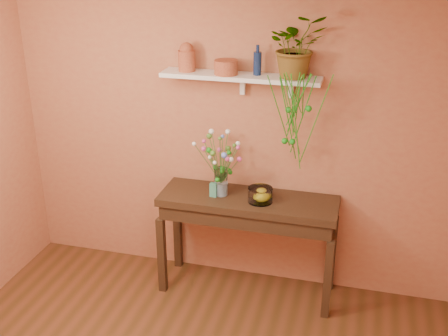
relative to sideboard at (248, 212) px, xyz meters
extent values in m
plane|color=silver|center=(-0.16, -1.74, 1.91)|extent=(4.00, 4.00, 0.00)
cube|color=#B0734C|center=(-0.16, 0.26, 0.56)|extent=(4.00, 0.04, 2.70)
cube|color=#362315|center=(0.00, 0.00, 0.10)|extent=(1.51, 0.49, 0.06)
cube|color=#362315|center=(0.00, 0.00, 0.00)|extent=(1.45, 0.45, 0.13)
cube|color=#362315|center=(-0.72, -0.21, -0.42)|extent=(0.06, 0.06, 0.72)
cube|color=#362315|center=(0.72, -0.21, -0.42)|extent=(0.06, 0.06, 0.72)
cube|color=#362315|center=(-0.72, 0.21, -0.42)|extent=(0.06, 0.06, 0.72)
cube|color=#362315|center=(0.72, 0.21, -0.42)|extent=(0.06, 0.06, 0.72)
cube|color=white|center=(-0.11, 0.13, 1.13)|extent=(1.30, 0.24, 0.04)
cube|color=white|center=(-0.11, 0.23, 1.04)|extent=(0.04, 0.05, 0.15)
cube|color=white|center=(0.29, 0.23, 1.04)|extent=(0.04, 0.05, 0.15)
cylinder|color=#AF5C36|center=(-0.56, 0.14, 1.24)|extent=(0.15, 0.15, 0.17)
sphere|color=#AF5C36|center=(-0.56, 0.14, 1.33)|extent=(0.11, 0.11, 0.11)
cylinder|color=#AF5C36|center=(-0.22, 0.11, 1.21)|extent=(0.20, 0.20, 0.12)
cylinder|color=#112148|center=(0.02, 0.16, 1.24)|extent=(0.08, 0.08, 0.18)
cylinder|color=#112148|center=(0.02, 0.16, 1.36)|extent=(0.03, 0.03, 0.05)
imported|color=#1B7E17|center=(0.32, 0.15, 1.40)|extent=(0.55, 0.52, 0.49)
cylinder|color=#1B7E17|center=(0.31, -0.03, 0.85)|extent=(0.11, 0.35, 0.76)
cylinder|color=#2B881E|center=(0.35, -0.02, 0.97)|extent=(0.12, 0.14, 0.53)
cylinder|color=#2B881E|center=(0.30, -0.04, 0.98)|extent=(0.10, 0.24, 0.51)
cylinder|color=#1B7E17|center=(0.24, -0.03, 0.91)|extent=(0.16, 0.29, 0.64)
cylinder|color=#2B881E|center=(0.33, -0.01, 0.97)|extent=(0.03, 0.13, 0.53)
cylinder|color=#2B881E|center=(0.35, 0.02, 1.04)|extent=(0.07, 0.06, 0.38)
cylinder|color=#1B7E17|center=(0.38, 0.00, 0.99)|extent=(0.17, 0.06, 0.49)
cylinder|color=#2B881E|center=(0.52, 0.03, 0.85)|extent=(0.23, 0.09, 0.76)
cylinder|color=#2B881E|center=(0.37, -0.01, 0.83)|extent=(0.10, 0.13, 0.81)
cylinder|color=#1B7E17|center=(0.41, 0.01, 1.04)|extent=(0.02, 0.14, 0.39)
cylinder|color=#2B881E|center=(0.40, -0.03, 1.06)|extent=(0.14, 0.12, 0.36)
cylinder|color=#2B881E|center=(0.35, -0.04, 0.87)|extent=(0.11, 0.37, 0.72)
cylinder|color=#1B7E17|center=(0.42, -0.01, 0.89)|extent=(0.19, 0.19, 0.69)
cylinder|color=#2B881E|center=(0.34, 0.00, 1.07)|extent=(0.13, 0.08, 0.33)
cylinder|color=#2B881E|center=(0.38, 0.00, 1.01)|extent=(0.20, 0.11, 0.45)
cylinder|color=#1B7E17|center=(0.31, 0.01, 1.06)|extent=(0.09, 0.19, 0.36)
cylinder|color=#2B881E|center=(0.38, -0.06, 1.04)|extent=(0.06, 0.23, 0.39)
sphere|color=#1B7E17|center=(0.31, -0.01, 0.93)|extent=(0.05, 0.05, 0.05)
sphere|color=#1B7E17|center=(0.35, 0.01, 0.67)|extent=(0.05, 0.05, 0.05)
sphere|color=#1B7E17|center=(0.28, 0.02, 0.66)|extent=(0.05, 0.05, 0.05)
sphere|color=#1B7E17|center=(0.46, -0.03, 0.96)|extent=(0.05, 0.05, 0.05)
cylinder|color=white|center=(-0.24, 0.00, 0.25)|extent=(0.12, 0.12, 0.24)
cylinder|color=silver|center=(-0.24, 0.00, 0.19)|extent=(0.11, 0.11, 0.12)
cylinder|color=#386B28|center=(-0.25, -0.07, 0.37)|extent=(0.02, 0.14, 0.23)
sphere|color=white|center=(-0.25, -0.13, 0.48)|extent=(0.03, 0.03, 0.03)
cylinder|color=#386B28|center=(-0.23, -0.05, 0.47)|extent=(0.03, 0.11, 0.43)
sphere|color=#518033|center=(-0.22, -0.10, 0.68)|extent=(0.03, 0.03, 0.03)
cylinder|color=#386B28|center=(-0.20, -0.08, 0.41)|extent=(0.07, 0.16, 0.31)
sphere|color=#5A79D4|center=(-0.17, -0.16, 0.56)|extent=(0.05, 0.05, 0.05)
cylinder|color=#386B28|center=(-0.20, -0.04, 0.38)|extent=(0.08, 0.08, 0.25)
sphere|color=#DD479A|center=(-0.16, -0.08, 0.50)|extent=(0.04, 0.04, 0.04)
cylinder|color=#386B28|center=(-0.19, -0.03, 0.37)|extent=(0.11, 0.07, 0.24)
sphere|color=white|center=(-0.14, -0.06, 0.49)|extent=(0.04, 0.04, 0.04)
cylinder|color=#386B28|center=(-0.16, -0.01, 0.42)|extent=(0.15, 0.01, 0.33)
sphere|color=#DD479A|center=(-0.09, -0.01, 0.58)|extent=(0.04, 0.04, 0.04)
cylinder|color=#386B28|center=(-0.16, -0.01, 0.37)|extent=(0.17, 0.02, 0.23)
sphere|color=#DD479A|center=(-0.08, -0.02, 0.48)|extent=(0.04, 0.04, 0.04)
cylinder|color=#386B28|center=(-0.21, 0.02, 0.38)|extent=(0.06, 0.04, 0.26)
sphere|color=#1B7E17|center=(-0.18, 0.04, 0.51)|extent=(0.04, 0.04, 0.04)
cylinder|color=#386B28|center=(-0.19, 0.05, 0.40)|extent=(0.09, 0.11, 0.30)
sphere|color=#518033|center=(-0.15, 0.10, 0.55)|extent=(0.04, 0.04, 0.04)
cylinder|color=#386B28|center=(-0.18, 0.06, 0.41)|extent=(0.11, 0.14, 0.31)
sphere|color=white|center=(-0.13, 0.13, 0.56)|extent=(0.04, 0.04, 0.04)
cylinder|color=#386B28|center=(-0.22, 0.06, 0.46)|extent=(0.03, 0.12, 0.41)
sphere|color=white|center=(-0.21, 0.12, 0.67)|extent=(0.05, 0.05, 0.05)
cylinder|color=#386B28|center=(-0.23, 0.08, 0.38)|extent=(0.03, 0.16, 0.25)
sphere|color=#518033|center=(-0.22, 0.15, 0.50)|extent=(0.05, 0.05, 0.05)
cylinder|color=#386B28|center=(-0.25, 0.06, 0.44)|extent=(0.02, 0.13, 0.37)
sphere|color=#5A79D4|center=(-0.26, 0.12, 0.62)|extent=(0.03, 0.03, 0.03)
cylinder|color=#386B28|center=(-0.26, 0.05, 0.38)|extent=(0.05, 0.11, 0.25)
sphere|color=#DD479A|center=(-0.28, 0.10, 0.50)|extent=(0.04, 0.04, 0.04)
cylinder|color=#386B28|center=(-0.29, 0.03, 0.46)|extent=(0.11, 0.07, 0.42)
sphere|color=white|center=(-0.34, 0.06, 0.67)|extent=(0.05, 0.05, 0.05)
cylinder|color=#386B28|center=(-0.32, 0.03, 0.38)|extent=(0.17, 0.08, 0.26)
sphere|color=#DD479A|center=(-0.41, 0.07, 0.51)|extent=(0.04, 0.04, 0.04)
cylinder|color=#386B28|center=(-0.32, 0.03, 0.42)|extent=(0.17, 0.07, 0.33)
sphere|color=#DD479A|center=(-0.40, 0.06, 0.58)|extent=(0.03, 0.03, 0.03)
cylinder|color=#386B28|center=(-0.29, -0.01, 0.40)|extent=(0.10, 0.03, 0.29)
sphere|color=#1B7E17|center=(-0.34, -0.02, 0.54)|extent=(0.05, 0.05, 0.05)
cylinder|color=#386B28|center=(-0.28, -0.02, 0.46)|extent=(0.10, 0.04, 0.42)
sphere|color=#518033|center=(-0.33, -0.04, 0.67)|extent=(0.05, 0.05, 0.05)
cylinder|color=#386B28|center=(-0.33, -0.07, 0.44)|extent=(0.19, 0.14, 0.38)
sphere|color=white|center=(-0.43, -0.13, 0.63)|extent=(0.03, 0.03, 0.03)
cylinder|color=#386B28|center=(-0.28, -0.04, 0.38)|extent=(0.08, 0.08, 0.25)
sphere|color=white|center=(-0.31, -0.07, 0.50)|extent=(0.03, 0.03, 0.03)
cylinder|color=#386B28|center=(-0.25, -0.07, 0.41)|extent=(0.03, 0.15, 0.32)
sphere|color=#518033|center=(-0.27, -0.15, 0.57)|extent=(0.05, 0.05, 0.05)
sphere|color=#1B7E17|center=(-0.22, -0.04, 0.37)|extent=(0.04, 0.04, 0.04)
sphere|color=#1B7E17|center=(-0.24, -0.12, 0.32)|extent=(0.04, 0.04, 0.04)
sphere|color=#1B7E17|center=(-0.19, 0.11, 0.30)|extent=(0.04, 0.04, 0.04)
sphere|color=#1B7E17|center=(-0.29, 0.00, 0.37)|extent=(0.04, 0.04, 0.04)
sphere|color=#1B7E17|center=(-0.21, -0.05, 0.40)|extent=(0.04, 0.04, 0.04)
sphere|color=#1B7E17|center=(-0.20, 0.14, 0.30)|extent=(0.04, 0.04, 0.04)
cylinder|color=white|center=(0.11, -0.05, 0.20)|extent=(0.21, 0.21, 0.12)
cylinder|color=white|center=(0.11, -0.05, 0.14)|extent=(0.20, 0.20, 0.01)
sphere|color=yellow|center=(0.12, -0.03, 0.18)|extent=(0.08, 0.08, 0.08)
cube|color=teal|center=(-0.29, -0.05, 0.19)|extent=(0.06, 0.05, 0.12)
camera|label=1|loc=(0.88, -4.11, 2.18)|focal=44.30mm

